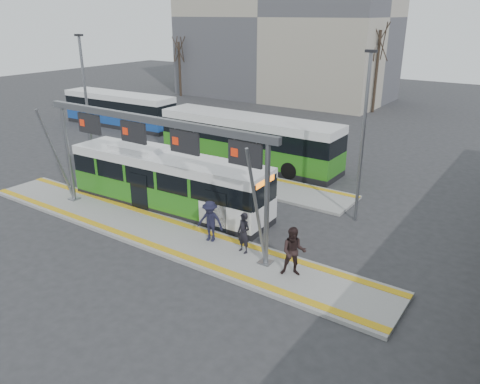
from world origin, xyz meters
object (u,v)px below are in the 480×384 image
object	(u,v)px
passenger_c	(210,221)
passenger_a	(244,233)
gantry	(152,141)
hero_bus	(168,182)
passenger_b	(294,252)

from	to	relation	value
passenger_c	passenger_a	bearing A→B (deg)	-13.86
gantry	hero_bus	xyz separation A→B (m)	(-1.45, 2.35, -2.89)
passenger_a	passenger_b	size ratio (longest dim) A/B	0.89
gantry	passenger_c	world-z (taller)	gantry
gantry	passenger_c	bearing A→B (deg)	7.23
gantry	passenger_b	distance (m)	7.84
passenger_c	gantry	bearing A→B (deg)	174.86
gantry	passenger_a	world-z (taller)	gantry
passenger_a	passenger_b	world-z (taller)	passenger_b
hero_bus	gantry	bearing A→B (deg)	-61.15
passenger_b	passenger_c	world-z (taller)	passenger_b
passenger_a	hero_bus	bearing A→B (deg)	174.00
hero_bus	passenger_c	world-z (taller)	hero_bus
hero_bus	passenger_b	bearing A→B (deg)	-18.81
passenger_a	passenger_b	bearing A→B (deg)	2.95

